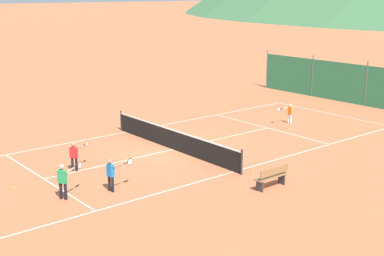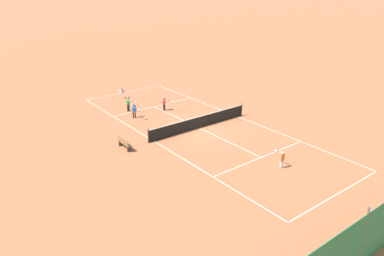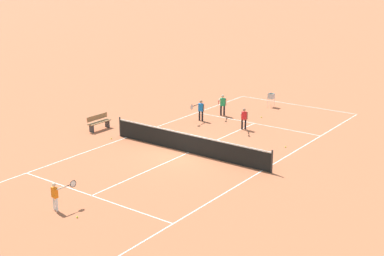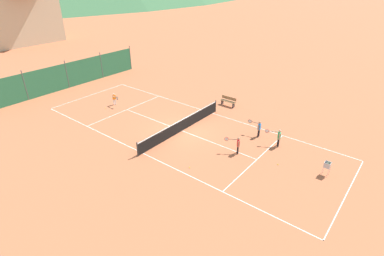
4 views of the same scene
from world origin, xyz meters
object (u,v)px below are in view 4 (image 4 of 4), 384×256
at_px(player_far_baseline, 278,137).
at_px(player_near_service, 237,144).
at_px(ball_hopper, 327,166).
at_px(courtside_bench, 228,101).
at_px(player_far_service, 259,128).
at_px(tennis_ball_mid_court, 190,167).
at_px(alpine_chalet, 11,6).
at_px(tennis_ball_near_corner, 209,109).
at_px(player_near_baseline, 114,98).
at_px(tennis_ball_alley_right, 105,108).
at_px(tennis_net, 182,125).
at_px(tennis_ball_alley_left, 278,164).

distance_m(player_far_baseline, player_near_service, 3.10).
distance_m(ball_hopper, courtside_bench, 11.50).
bearing_deg(courtside_bench, player_far_service, -126.10).
height_order(tennis_ball_mid_court, alpine_chalet, alpine_chalet).
distance_m(player_near_service, tennis_ball_near_corner, 7.37).
xyz_separation_m(player_near_baseline, tennis_ball_alley_right, (-1.09, 0.01, -0.62)).
xyz_separation_m(tennis_net, courtside_bench, (6.34, -0.17, -0.05)).
bearing_deg(player_near_baseline, player_far_service, -78.00).
xyz_separation_m(player_near_baseline, tennis_ball_near_corner, (4.50, -7.38, -0.62)).
bearing_deg(player_near_baseline, tennis_net, -90.44).
xyz_separation_m(player_near_baseline, tennis_ball_alley_left, (0.22, -15.80, -0.62)).
bearing_deg(courtside_bench, tennis_ball_alley_left, -128.72).
bearing_deg(player_far_service, player_far_baseline, -103.63).
bearing_deg(player_near_service, tennis_net, 88.40).
bearing_deg(tennis_ball_near_corner, player_near_baseline, 121.37).
bearing_deg(player_near_baseline, alpine_chalet, 78.01).
distance_m(player_near_service, tennis_ball_mid_court, 3.68).
bearing_deg(alpine_chalet, tennis_ball_alley_left, -98.03).
distance_m(player_far_baseline, courtside_bench, 7.62).
relative_size(player_far_service, tennis_ball_near_corner, 18.92).
xyz_separation_m(player_far_service, player_near_service, (-2.98, 0.03, -0.02)).
height_order(player_far_baseline, tennis_ball_alley_right, player_far_baseline).
bearing_deg(tennis_ball_alley_right, tennis_ball_mid_court, -101.81).
distance_m(player_far_baseline, alpine_chalet, 49.77).
bearing_deg(tennis_ball_alley_right, player_near_service, -86.09).
bearing_deg(player_far_baseline, tennis_ball_mid_court, 151.57).
distance_m(tennis_net, player_far_baseline, 7.13).
bearing_deg(tennis_ball_alley_left, player_near_baseline, 90.81).
bearing_deg(player_far_baseline, tennis_ball_alley_left, -154.29).
distance_m(tennis_net, tennis_ball_mid_court, 4.96).
bearing_deg(courtside_bench, alpine_chalet, 88.61).
bearing_deg(player_near_baseline, player_far_baseline, -80.93).
distance_m(tennis_ball_alley_left, tennis_ball_near_corner, 9.44).
height_order(tennis_ball_alley_right, courtside_bench, courtside_bench).
distance_m(tennis_ball_near_corner, ball_hopper, 11.63).
distance_m(player_far_service, alpine_chalet, 48.03).
bearing_deg(tennis_net, tennis_ball_alley_right, 97.26).
relative_size(tennis_ball_near_corner, courtside_bench, 0.04).
bearing_deg(player_far_service, alpine_chalet, 84.54).
xyz_separation_m(tennis_ball_mid_court, courtside_bench, (9.80, 3.35, 0.42)).
height_order(player_near_baseline, ball_hopper, player_near_baseline).
bearing_deg(courtside_bench, player_near_service, -143.59).
relative_size(player_near_baseline, tennis_ball_near_corner, 16.77).
bearing_deg(player_far_service, tennis_ball_mid_court, 166.91).
xyz_separation_m(player_near_baseline, tennis_ball_mid_court, (-3.52, -11.59, -0.62)).
bearing_deg(player_near_service, player_far_service, -0.57).
xyz_separation_m(tennis_ball_alley_right, courtside_bench, (7.37, -8.25, 0.42)).
bearing_deg(alpine_chalet, player_far_service, -95.46).
relative_size(tennis_net, alpine_chalet, 0.71).
relative_size(player_far_baseline, tennis_ball_alley_left, 19.81).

